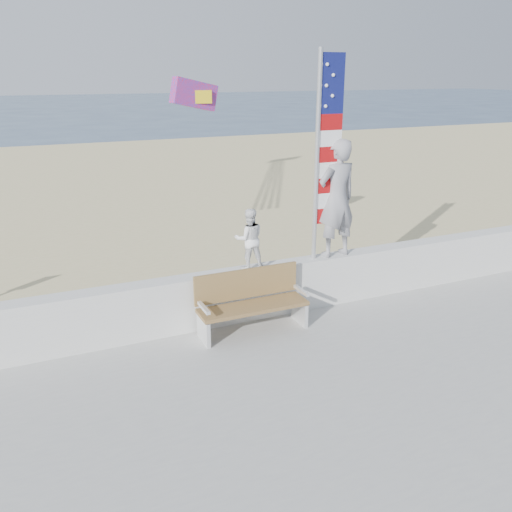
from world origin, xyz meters
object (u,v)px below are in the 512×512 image
(bench, at_px, (251,301))
(adult, at_px, (337,199))
(child, at_px, (249,239))
(flag, at_px, (324,149))

(bench, bearing_deg, adult, 13.92)
(child, bearing_deg, flag, -169.45)
(child, distance_m, flag, 1.95)
(adult, bearing_deg, flag, -6.13)
(adult, xyz_separation_m, flag, (-0.30, -0.00, 0.88))
(adult, distance_m, bench, 2.37)
(adult, bearing_deg, child, -6.18)
(bench, bearing_deg, flag, 16.52)
(bench, relative_size, flag, 0.51)
(child, relative_size, bench, 0.57)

